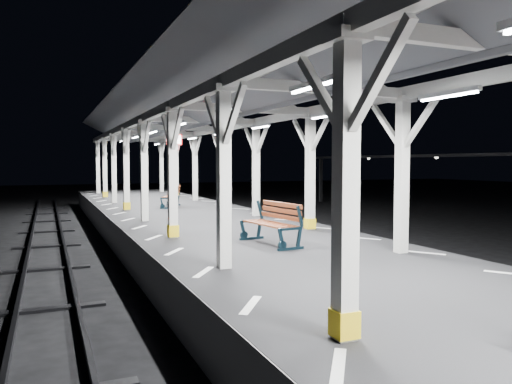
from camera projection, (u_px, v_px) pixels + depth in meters
ground at (276, 286)px, 11.81m from camera, size 120.00×120.00×0.00m
platform at (276, 266)px, 11.78m from camera, size 6.00×50.00×1.00m
hazard_stripes_left at (174, 252)px, 10.80m from camera, size 1.00×48.00×0.01m
hazard_stripes_right at (364, 238)px, 12.69m from camera, size 1.00×48.00×0.01m
track_left at (48, 307)px, 9.87m from camera, size 2.20×60.00×0.16m
track_right at (441, 266)px, 13.73m from camera, size 2.20×60.00×0.16m
canopy at (277, 92)px, 11.52m from camera, size 5.40×49.00×4.65m
bench_mid at (274, 222)px, 11.77m from camera, size 0.90×1.89×0.99m
bench_far at (173, 196)px, 21.57m from camera, size 1.23×1.83×0.93m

